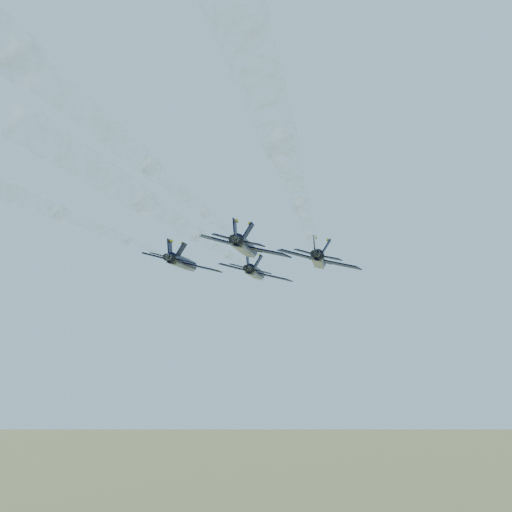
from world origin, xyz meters
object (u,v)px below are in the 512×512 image
at_px(jet_lead, 255,273).
at_px(jet_right, 319,260).
at_px(jet_slot, 245,247).
at_px(jet_left, 183,263).

relative_size(jet_lead, jet_right, 1.00).
bearing_deg(jet_slot, jet_left, 136.17).
distance_m(jet_lead, jet_right, 14.59).
bearing_deg(jet_slot, jet_right, 48.64).
relative_size(jet_right, jet_slot, 1.00).
bearing_deg(jet_lead, jet_right, -43.71).
relative_size(jet_lead, jet_left, 1.00).
bearing_deg(jet_right, jet_left, -179.61).
relative_size(jet_left, jet_right, 1.00).
xyz_separation_m(jet_left, jet_slot, (13.48, -6.71, 0.00)).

